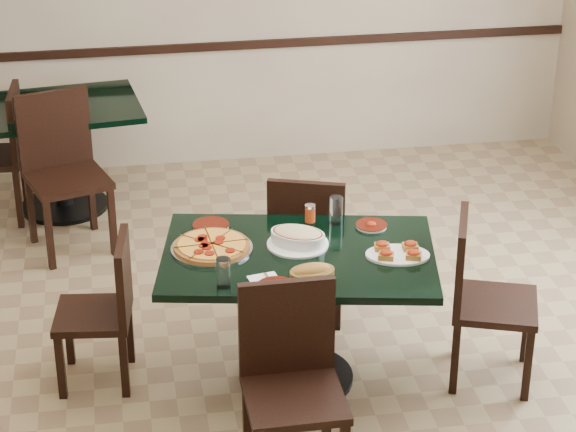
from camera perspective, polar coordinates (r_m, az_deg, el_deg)
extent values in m
plane|color=olive|center=(6.16, 0.60, -7.03)|extent=(5.50, 5.50, 0.00)
cube|color=black|center=(8.24, -2.73, 8.64)|extent=(5.00, 0.03, 0.06)
cube|color=black|center=(5.58, 0.54, -2.07)|extent=(1.49, 1.11, 0.04)
cylinder|color=black|center=(5.77, 0.52, -5.36)|extent=(0.12, 0.12, 0.71)
cylinder|color=black|center=(5.95, 0.51, -8.16)|extent=(0.58, 0.58, 0.03)
cube|color=black|center=(7.65, -11.72, 5.38)|extent=(1.18, 0.92, 0.04)
cylinder|color=black|center=(7.79, -11.48, 2.80)|extent=(0.12, 0.12, 0.71)
cylinder|color=black|center=(7.93, -11.26, 0.54)|extent=(0.60, 0.60, 0.03)
cube|color=black|center=(6.35, 1.15, -1.44)|extent=(0.53, 0.53, 0.04)
cube|color=black|center=(6.07, 0.92, -0.20)|extent=(0.41, 0.17, 0.45)
cube|color=black|center=(6.59, 2.90, -2.58)|extent=(0.05, 0.05, 0.41)
cube|color=black|center=(6.28, 2.54, -4.14)|extent=(0.05, 0.05, 0.41)
cube|color=black|center=(6.63, -0.20, -2.35)|extent=(0.05, 0.05, 0.41)
cube|color=black|center=(6.32, -0.72, -3.89)|extent=(0.05, 0.05, 0.41)
cube|color=black|center=(5.04, 0.33, -9.25)|extent=(0.44, 0.44, 0.04)
cube|color=black|center=(5.06, -0.07, -5.63)|extent=(0.44, 0.04, 0.47)
cube|color=black|center=(5.30, -2.08, -10.36)|extent=(0.04, 0.04, 0.43)
cube|color=black|center=(5.36, 1.97, -9.94)|extent=(0.04, 0.04, 0.43)
cube|color=black|center=(5.85, 10.48, -4.46)|extent=(0.54, 0.54, 0.04)
cube|color=black|center=(5.73, 8.76, -2.19)|extent=(0.18, 0.41, 0.45)
cube|color=black|center=(5.82, 12.08, -7.42)|extent=(0.05, 0.05, 0.41)
cube|color=black|center=(5.81, 8.48, -7.16)|extent=(0.05, 0.05, 0.41)
cube|color=black|center=(6.13, 12.02, -5.57)|extent=(0.05, 0.05, 0.41)
cube|color=black|center=(6.12, 8.62, -5.32)|extent=(0.05, 0.05, 0.41)
cube|color=black|center=(5.84, -9.88, -4.99)|extent=(0.42, 0.42, 0.04)
cube|color=black|center=(5.71, -8.35, -3.05)|extent=(0.09, 0.38, 0.41)
cube|color=black|center=(6.10, -11.07, -5.87)|extent=(0.04, 0.04, 0.37)
cube|color=black|center=(6.06, -8.06, -5.85)|extent=(0.04, 0.04, 0.37)
cube|color=black|center=(5.84, -11.47, -7.53)|extent=(0.04, 0.04, 0.37)
cube|color=black|center=(5.79, -8.31, -7.52)|extent=(0.04, 0.04, 0.37)
cube|color=black|center=(7.16, -11.12, 1.81)|extent=(0.59, 0.59, 0.04)
cube|color=black|center=(7.25, -11.81, 4.37)|extent=(0.46, 0.18, 0.50)
cube|color=black|center=(7.04, -12.03, -0.97)|extent=(0.05, 0.05, 0.46)
cube|color=black|center=(7.40, -12.93, 0.30)|extent=(0.05, 0.05, 0.46)
cube|color=black|center=(7.14, -8.91, -0.30)|extent=(0.05, 0.05, 0.46)
cube|color=black|center=(7.49, -9.94, 0.93)|extent=(0.05, 0.05, 0.46)
cube|color=black|center=(7.61, -13.68, 4.65)|extent=(0.07, 0.42, 0.45)
cube|color=black|center=(7.95, -13.25, 1.95)|extent=(0.04, 0.04, 0.41)
cube|color=black|center=(7.63, -13.53, 0.84)|extent=(0.04, 0.04, 0.41)
cylinder|color=silver|center=(5.62, -3.89, -1.64)|extent=(0.41, 0.41, 0.01)
cylinder|color=brown|center=(5.61, -3.89, -1.53)|extent=(0.38, 0.38, 0.02)
cylinder|color=gold|center=(5.61, -3.90, -1.43)|extent=(0.34, 0.34, 0.01)
cylinder|color=white|center=(5.64, 0.50, -1.44)|extent=(0.31, 0.31, 0.01)
ellipsoid|color=#CAB18B|center=(5.61, 0.50, -0.86)|extent=(0.30, 0.26, 0.04)
ellipsoid|color=olive|center=(5.30, 1.23, -2.81)|extent=(0.20, 0.11, 0.08)
cylinder|color=white|center=(5.26, -0.61, -3.63)|extent=(0.18, 0.18, 0.01)
cylinder|color=#3B0A04|center=(5.26, -0.61, -3.56)|extent=(0.19, 0.19, 0.00)
cylinder|color=white|center=(5.84, 4.25, -0.49)|extent=(0.16, 0.16, 0.01)
cylinder|color=#3B0A04|center=(5.84, 4.26, -0.43)|extent=(0.16, 0.16, 0.00)
ellipsoid|color=#A62008|center=(5.84, 4.26, -0.41)|extent=(0.05, 0.05, 0.02)
cylinder|color=white|center=(5.84, -3.94, -0.49)|extent=(0.19, 0.19, 0.01)
cylinder|color=#3B0A04|center=(5.84, -3.94, -0.43)|extent=(0.19, 0.19, 0.00)
cube|color=white|center=(5.32, -1.17, -3.30)|extent=(0.16, 0.16, 0.00)
cube|color=silver|center=(5.32, -0.96, -3.25)|extent=(0.04, 0.13, 0.00)
cylinder|color=silver|center=(5.84, 2.47, 0.29)|extent=(0.07, 0.07, 0.15)
cylinder|color=silver|center=(5.25, -3.31, -2.89)|extent=(0.07, 0.07, 0.15)
cylinder|color=#C44A14|center=(5.87, 1.13, 0.10)|extent=(0.05, 0.05, 0.09)
cylinder|color=silver|center=(5.85, 1.14, 0.51)|extent=(0.06, 0.06, 0.01)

